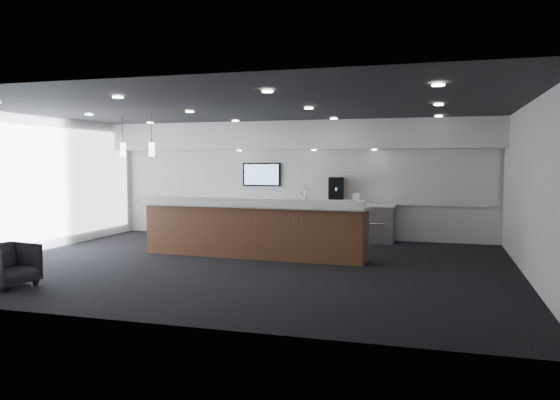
% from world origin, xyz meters
% --- Properties ---
extents(ground, '(10.00, 10.00, 0.00)m').
position_xyz_m(ground, '(0.00, 0.00, 0.00)').
color(ground, black).
rests_on(ground, ground).
extents(ceiling, '(10.00, 8.00, 0.02)m').
position_xyz_m(ceiling, '(0.00, 0.00, 3.00)').
color(ceiling, black).
rests_on(ceiling, back_wall).
extents(back_wall, '(10.00, 0.02, 3.00)m').
position_xyz_m(back_wall, '(0.00, 4.00, 1.50)').
color(back_wall, silver).
rests_on(back_wall, ground).
extents(left_wall, '(0.02, 8.00, 3.00)m').
position_xyz_m(left_wall, '(-5.00, 0.00, 1.50)').
color(left_wall, silver).
rests_on(left_wall, ground).
extents(right_wall, '(0.02, 8.00, 3.00)m').
position_xyz_m(right_wall, '(5.00, 0.00, 1.50)').
color(right_wall, silver).
rests_on(right_wall, ground).
extents(soffit_bulkhead, '(10.00, 0.90, 0.70)m').
position_xyz_m(soffit_bulkhead, '(0.00, 3.55, 2.65)').
color(soffit_bulkhead, silver).
rests_on(soffit_bulkhead, back_wall).
extents(alcove_panel, '(9.80, 0.06, 1.40)m').
position_xyz_m(alcove_panel, '(0.00, 3.97, 1.60)').
color(alcove_panel, silver).
rests_on(alcove_panel, back_wall).
extents(window_blinds_wall, '(0.04, 7.36, 2.55)m').
position_xyz_m(window_blinds_wall, '(-4.96, 0.00, 1.50)').
color(window_blinds_wall, silver).
rests_on(window_blinds_wall, left_wall).
extents(back_credenza, '(5.06, 0.66, 0.95)m').
position_xyz_m(back_credenza, '(-0.00, 3.64, 0.48)').
color(back_credenza, '#9EA0A6').
rests_on(back_credenza, ground).
extents(wall_tv, '(1.05, 0.08, 0.62)m').
position_xyz_m(wall_tv, '(-1.00, 3.91, 1.65)').
color(wall_tv, black).
rests_on(wall_tv, back_wall).
extents(pendant_left, '(0.12, 0.12, 0.30)m').
position_xyz_m(pendant_left, '(-2.40, 0.80, 2.25)').
color(pendant_left, '#FFEFC6').
rests_on(pendant_left, ceiling).
extents(pendant_right, '(0.12, 0.12, 0.30)m').
position_xyz_m(pendant_right, '(-3.10, 0.80, 2.25)').
color(pendant_right, '#FFEFC6').
rests_on(pendant_right, ceiling).
extents(ceiling_can_lights, '(7.00, 5.00, 0.02)m').
position_xyz_m(ceiling_can_lights, '(0.00, 0.00, 2.97)').
color(ceiling_can_lights, white).
rests_on(ceiling_can_lights, ceiling).
extents(service_counter, '(4.83, 1.02, 1.49)m').
position_xyz_m(service_counter, '(-0.17, 0.81, 0.58)').
color(service_counter, '#55301C').
rests_on(service_counter, ground).
extents(coffee_machine, '(0.42, 0.52, 0.65)m').
position_xyz_m(coffee_machine, '(1.05, 3.70, 1.27)').
color(coffee_machine, black).
rests_on(coffee_machine, back_credenza).
extents(info_sign_left, '(0.17, 0.05, 0.23)m').
position_xyz_m(info_sign_left, '(-0.19, 3.57, 1.07)').
color(info_sign_left, silver).
rests_on(info_sign_left, back_credenza).
extents(info_sign_right, '(0.19, 0.08, 0.26)m').
position_xyz_m(info_sign_right, '(1.57, 3.56, 1.08)').
color(info_sign_right, silver).
rests_on(info_sign_right, back_credenza).
extents(armchair, '(0.87, 0.85, 0.69)m').
position_xyz_m(armchair, '(-3.02, -2.86, 0.34)').
color(armchair, black).
rests_on(armchair, ground).
extents(cup_0, '(0.10, 0.10, 0.10)m').
position_xyz_m(cup_0, '(1.47, 3.55, 1.00)').
color(cup_0, white).
rests_on(cup_0, back_credenza).
extents(cup_1, '(0.15, 0.15, 0.10)m').
position_xyz_m(cup_1, '(1.33, 3.55, 1.00)').
color(cup_1, white).
rests_on(cup_1, back_credenza).
extents(cup_2, '(0.13, 0.13, 0.10)m').
position_xyz_m(cup_2, '(1.19, 3.55, 1.00)').
color(cup_2, white).
rests_on(cup_2, back_credenza).
extents(cup_3, '(0.13, 0.13, 0.10)m').
position_xyz_m(cup_3, '(1.05, 3.55, 1.00)').
color(cup_3, white).
rests_on(cup_3, back_credenza).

